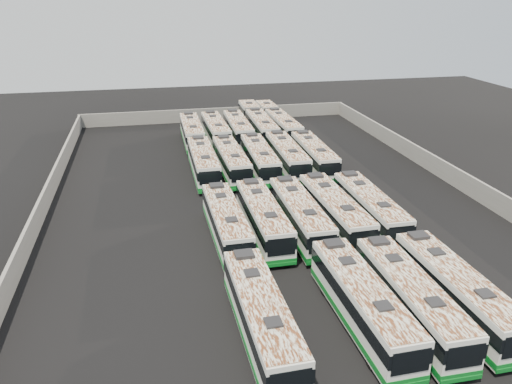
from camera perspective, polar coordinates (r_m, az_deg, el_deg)
name	(u,v)px	position (r m, az deg, el deg)	size (l,w,h in m)	color
ground	(265,202)	(52.90, 1.04, -1.18)	(140.00, 140.00, 0.00)	black
perimeter_wall	(265,193)	(52.48, 1.05, -0.08)	(45.20, 73.20, 2.20)	slate
bus_front_far_left	(262,316)	(32.44, 0.64, -14.02)	(2.89, 12.62, 3.54)	silver
bus_front_center	(362,302)	(34.43, 12.02, -12.17)	(2.89, 12.69, 3.57)	silver
bus_front_right	(410,298)	(35.61, 17.21, -11.50)	(2.78, 12.59, 3.54)	silver
bus_front_far_right	(455,291)	(37.41, 21.84, -10.41)	(2.84, 12.64, 3.55)	silver
bus_midfront_far_left	(226,222)	(44.41, -3.43, -3.48)	(2.80, 12.33, 3.46)	silver
bus_midfront_left	(263,218)	(45.10, 0.82, -2.98)	(2.71, 12.50, 3.52)	silver
bus_midfront_center	(300,215)	(45.69, 5.03, -2.68)	(2.73, 12.69, 3.57)	silver
bus_midfront_right	(334,211)	(46.84, 8.94, -2.20)	(2.99, 12.89, 3.62)	silver
bus_midfront_far_right	(370,208)	(48.27, 12.85, -1.81)	(2.71, 12.53, 3.53)	silver
bus_midback_far_left	(203,162)	(59.87, -6.05, 3.39)	(2.71, 12.63, 3.56)	silver
bus_midback_left	(231,161)	(60.26, -2.86, 3.59)	(2.84, 12.46, 3.50)	silver
bus_midback_center	(260,159)	(60.84, 0.41, 3.82)	(2.98, 12.65, 3.55)	silver
bus_midback_right	(287,156)	(61.78, 3.54, 4.10)	(3.02, 12.87, 3.61)	silver
bus_midback_far_right	(314,155)	(62.59, 6.63, 4.19)	(2.93, 12.57, 3.53)	silver
bus_back_far_left	(192,132)	(73.33, -7.33, 6.83)	(2.71, 12.41, 3.49)	silver
bus_back_left	(216,130)	(73.76, -4.62, 7.04)	(2.84, 12.52, 3.52)	silver
bus_back_center	(238,129)	(74.17, -2.05, 7.20)	(2.92, 12.69, 3.56)	silver
bus_back_right	(257,122)	(78.09, 0.15, 7.99)	(3.10, 19.83, 3.59)	silver
bus_back_far_right	(277,121)	(78.86, 2.46, 8.06)	(2.89, 19.16, 3.47)	silver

